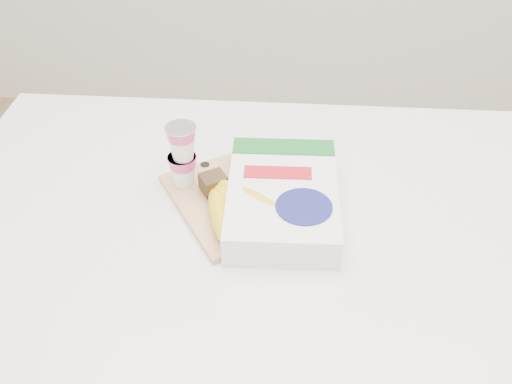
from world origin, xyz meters
TOP-DOWN VIEW (x-y plane):
  - room at (0.00, 0.00)m, footprint 4.00×4.00m
  - table at (0.00, 0.00)m, footprint 1.28×0.86m
  - cutting_board at (-0.05, 0.03)m, footprint 0.31×0.34m
  - bananas at (-0.04, -0.02)m, footprint 0.20×0.22m
  - yogurt_stack at (-0.15, 0.07)m, footprint 0.06×0.06m
  - cereal_box at (0.05, 0.02)m, footprint 0.22×0.31m

SIDE VIEW (x-z plane):
  - table at x=0.00m, z-range 0.00..0.96m
  - cutting_board at x=-0.05m, z-range 0.96..0.98m
  - cereal_box at x=0.05m, z-range 0.96..1.03m
  - bananas at x=-0.04m, z-range 0.97..1.04m
  - yogurt_stack at x=-0.15m, z-range 0.98..1.12m
  - room at x=0.00m, z-range -0.65..3.35m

